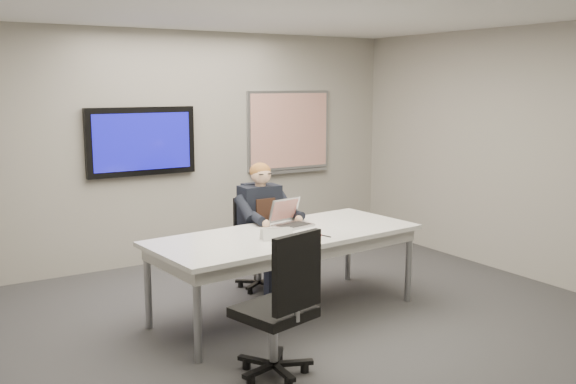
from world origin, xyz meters
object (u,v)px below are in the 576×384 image
office_chair_far (257,260)px  seated_person (268,242)px  laptop (289,219)px  conference_table (286,242)px  office_chair_near (278,332)px

office_chair_far → seated_person: 0.35m
office_chair_far → laptop: size_ratio=2.37×
conference_table → office_chair_near: office_chair_near is taller
office_chair_far → conference_table: bearing=-97.8°
conference_table → office_chair_near: bearing=-129.2°
conference_table → laptop: bearing=47.0°
conference_table → office_chair_far: 0.96m
conference_table → office_chair_far: office_chair_far is taller
office_chair_far → seated_person: size_ratio=0.71×
office_chair_far → office_chair_near: bearing=-111.8°
conference_table → office_chair_far: bearing=74.0°
conference_table → office_chair_near: (-0.75, -1.11, -0.35)m
office_chair_near → laptop: office_chair_near is taller
conference_table → seated_person: size_ratio=1.95×
office_chair_near → laptop: 1.73m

